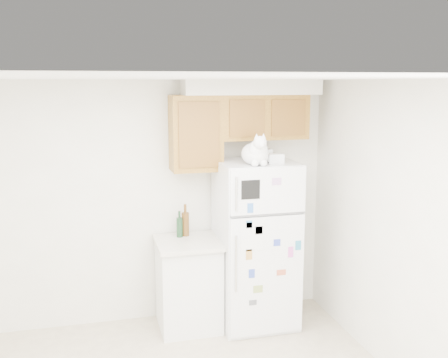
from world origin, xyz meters
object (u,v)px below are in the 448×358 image
object	(u,v)px
cat	(256,153)
storage_box_back	(262,154)
storage_box_front	(276,158)
base_counter	(188,283)
bottle_green	(180,224)
refrigerator	(256,244)
bottle_amber	(185,220)

from	to	relation	value
cat	storage_box_back	bearing A→B (deg)	63.80
storage_box_back	storage_box_front	size ratio (longest dim) A/B	1.20
base_counter	cat	world-z (taller)	cat
storage_box_back	bottle_green	bearing A→B (deg)	167.62
cat	storage_box_back	size ratio (longest dim) A/B	2.50
refrigerator	storage_box_front	distance (m)	0.92
cat	bottle_green	xyz separation A→B (m)	(-0.68, 0.41, -0.76)
base_counter	refrigerator	bearing A→B (deg)	-6.09
cat	base_counter	bearing A→B (deg)	155.55
storage_box_back	cat	bearing A→B (deg)	-125.68
refrigerator	storage_box_back	bearing A→B (deg)	56.49
storage_box_back	bottle_amber	bearing A→B (deg)	164.99
base_counter	storage_box_back	world-z (taller)	storage_box_back
storage_box_front	bottle_amber	distance (m)	1.13
bottle_green	storage_box_front	bearing A→B (deg)	-20.55
base_counter	storage_box_back	size ratio (longest dim) A/B	5.11
base_counter	cat	size ratio (longest dim) A/B	2.04
storage_box_back	bottle_amber	xyz separation A→B (m)	(-0.79, 0.08, -0.66)
cat	bottle_green	bearing A→B (deg)	148.52
base_counter	storage_box_back	distance (m)	1.52
storage_box_back	storage_box_front	xyz separation A→B (m)	(0.04, -0.29, -0.01)
cat	storage_box_front	world-z (taller)	cat
storage_box_back	bottle_amber	world-z (taller)	storage_box_back
base_counter	storage_box_front	size ratio (longest dim) A/B	6.13
bottle_amber	storage_box_back	bearing A→B (deg)	-5.53
storage_box_back	bottle_green	size ratio (longest dim) A/B	0.66
bottle_green	storage_box_back	bearing A→B (deg)	-2.90
refrigerator	storage_box_back	world-z (taller)	storage_box_back
base_counter	bottle_amber	xyz separation A→B (m)	(0.01, 0.17, 0.62)
storage_box_front	storage_box_back	bearing A→B (deg)	103.50
refrigerator	cat	distance (m)	0.99
storage_box_front	base_counter	bearing A→B (deg)	171.77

